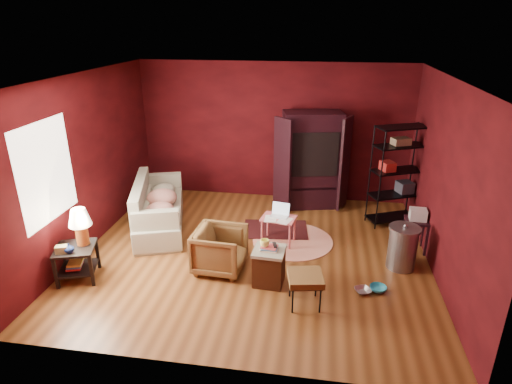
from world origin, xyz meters
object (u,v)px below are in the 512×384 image
armchair (220,248)px  laptop_desk (279,220)px  tv_armoire (311,159)px  wire_shelving (398,171)px  hamper (269,265)px  sofa (158,208)px  side_table (78,237)px

armchair → laptop_desk: (0.78, 0.97, 0.06)m
tv_armoire → wire_shelving: size_ratio=1.04×
laptop_desk → hamper: bearing=-79.8°
sofa → armchair: size_ratio=2.74×
hamper → wire_shelving: 3.18m
armchair → sofa: bearing=54.0°
sofa → tv_armoire: (2.66, 1.46, 0.60)m
armchair → side_table: 2.05m
laptop_desk → tv_armoire: tv_armoire is taller
side_table → wire_shelving: wire_shelving is taller
hamper → tv_armoire: bearing=80.9°
side_table → tv_armoire: tv_armoire is taller
side_table → laptop_desk: size_ratio=1.55×
hamper → wire_shelving: bearing=49.1°
wire_shelving → laptop_desk: bearing=-174.6°
armchair → hamper: armchair is taller
hamper → wire_shelving: size_ratio=0.34×
armchair → laptop_desk: 1.25m
hamper → wire_shelving: (2.02, 2.34, 0.73)m
sofa → wire_shelving: wire_shelving is taller
tv_armoire → hamper: bearing=-111.8°
armchair → laptop_desk: bearing=-34.8°
armchair → side_table: size_ratio=0.69×
sofa → armchair: 1.86m
sofa → armchair: sofa is taller
hamper → wire_shelving: wire_shelving is taller
side_table → wire_shelving: (4.77, 2.59, 0.37)m
laptop_desk → wire_shelving: 2.38m
sofa → armchair: bearing=-149.1°
side_table → tv_armoire: size_ratio=0.56×
sofa → side_table: (-0.54, -1.68, 0.24)m
armchair → tv_armoire: size_ratio=0.39×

